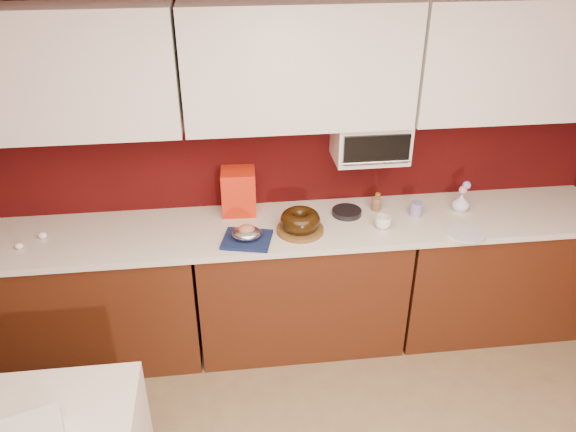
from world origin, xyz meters
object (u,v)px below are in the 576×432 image
Objects in this scene: flower_vase at (461,201)px; pandoro_box at (239,191)px; foil_ham_nest at (247,233)px; coffee_mug at (383,221)px; blue_jar at (416,209)px; bundt_cake at (300,220)px; toaster_oven at (370,140)px.

pandoro_box is at bearing 173.68° from flower_vase.
coffee_mug is (0.84, 0.05, -0.01)m from foil_ham_nest.
foil_ham_nest is at bearing -170.54° from blue_jar.
bundt_cake is 1.08m from flower_vase.
bundt_cake is 1.39× the size of foil_ham_nest.
bundt_cake is 2.63× the size of blue_jar.
foil_ham_nest is 0.84m from coffee_mug.
coffee_mug is at bearing -163.97° from flower_vase.
toaster_oven reaches higher than bundt_cake.
blue_jar is at bearing 8.25° from bundt_cake.
coffee_mug is 0.28m from blue_jar.
toaster_oven is 0.54m from blue_jar.
toaster_oven reaches higher than flower_vase.
pandoro_box is 2.17× the size of flower_vase.
flower_vase is at bearing 5.94° from blue_jar.
flower_vase is at bearing -3.52° from pandoro_box.
blue_jar reaches higher than foil_ham_nest.
flower_vase reaches higher than coffee_mug.
toaster_oven reaches higher than blue_jar.
pandoro_box is (-0.35, 0.30, 0.07)m from bundt_cake.
coffee_mug reaches higher than foil_ham_nest.
pandoro_box is (-0.82, 0.05, -0.33)m from toaster_oven.
toaster_oven is 4.69× the size of coffee_mug.
foil_ham_nest is at bearing -167.75° from bundt_cake.
bundt_cake is at bearing -151.42° from toaster_oven.
bundt_cake reaches higher than blue_jar.
flower_vase is (0.60, -0.11, -0.41)m from toaster_oven.
foil_ham_nest is 1.42m from flower_vase.
foil_ham_nest is at bearing -157.71° from toaster_oven.
bundt_cake reaches higher than coffee_mug.
pandoro_box is 1.14m from blue_jar.
toaster_oven is 0.96m from foil_ham_nest.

